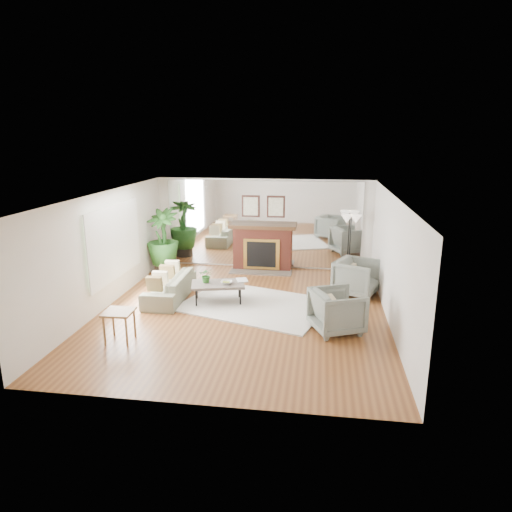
% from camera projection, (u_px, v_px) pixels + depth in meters
% --- Properties ---
extents(ground, '(7.00, 7.00, 0.00)m').
position_uv_depth(ground, '(243.00, 312.00, 9.72)').
color(ground, brown).
rests_on(ground, ground).
extents(wall_left, '(0.02, 7.00, 2.50)m').
position_uv_depth(wall_left, '(105.00, 250.00, 9.81)').
color(wall_left, silver).
rests_on(wall_left, ground).
extents(wall_right, '(0.02, 7.00, 2.50)m').
position_uv_depth(wall_right, '(391.00, 261.00, 8.99)').
color(wall_right, silver).
rests_on(wall_right, ground).
extents(wall_back, '(6.00, 0.02, 2.50)m').
position_uv_depth(wall_back, '(263.00, 224.00, 12.74)').
color(wall_back, silver).
rests_on(wall_back, ground).
extents(mirror_panel, '(5.40, 0.04, 2.40)m').
position_uv_depth(mirror_panel, '(263.00, 224.00, 12.72)').
color(mirror_panel, silver).
rests_on(mirror_panel, wall_back).
extents(window_panel, '(0.04, 2.40, 1.50)m').
position_uv_depth(window_panel, '(115.00, 242.00, 10.16)').
color(window_panel, '#B2E09E').
rests_on(window_panel, wall_left).
extents(fireplace, '(1.85, 0.83, 2.05)m').
position_uv_depth(fireplace, '(262.00, 246.00, 12.67)').
color(fireplace, maroon).
rests_on(fireplace, ground).
extents(area_rug, '(3.56, 3.00, 0.03)m').
position_uv_depth(area_rug, '(255.00, 305.00, 10.09)').
color(area_rug, silver).
rests_on(area_rug, ground).
extents(coffee_table, '(1.29, 0.93, 0.46)m').
position_uv_depth(coffee_table, '(218.00, 285.00, 10.15)').
color(coffee_table, '#665B51').
rests_on(coffee_table, ground).
extents(sofa, '(0.79, 1.95, 0.57)m').
position_uv_depth(sofa, '(170.00, 287.00, 10.47)').
color(sofa, gray).
rests_on(sofa, ground).
extents(armchair_back, '(1.23, 1.22, 0.85)m').
position_uv_depth(armchair_back, '(357.00, 277.00, 10.68)').
color(armchair_back, gray).
rests_on(armchair_back, ground).
extents(armchair_front, '(1.18, 1.17, 0.83)m').
position_uv_depth(armchair_front, '(337.00, 311.00, 8.68)').
color(armchair_front, gray).
rests_on(armchair_front, ground).
extents(side_table, '(0.54, 0.54, 0.58)m').
position_uv_depth(side_table, '(119.00, 316.00, 8.24)').
color(side_table, olive).
rests_on(side_table, ground).
extents(potted_ficus, '(0.99, 0.99, 1.77)m').
position_uv_depth(potted_ficus, '(163.00, 239.00, 12.24)').
color(potted_ficus, black).
rests_on(potted_ficus, ground).
extents(floor_lamp, '(0.53, 0.29, 1.63)m').
position_uv_depth(floor_lamp, '(351.00, 224.00, 12.00)').
color(floor_lamp, black).
rests_on(floor_lamp, ground).
extents(tabletop_plant, '(0.35, 0.32, 0.34)m').
position_uv_depth(tabletop_plant, '(206.00, 275.00, 10.15)').
color(tabletop_plant, '#2D6123').
rests_on(tabletop_plant, coffee_table).
extents(fruit_bowl, '(0.28, 0.28, 0.06)m').
position_uv_depth(fruit_bowl, '(226.00, 283.00, 10.08)').
color(fruit_bowl, olive).
rests_on(fruit_bowl, coffee_table).
extents(book, '(0.33, 0.38, 0.02)m').
position_uv_depth(book, '(237.00, 280.00, 10.30)').
color(book, olive).
rests_on(book, coffee_table).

